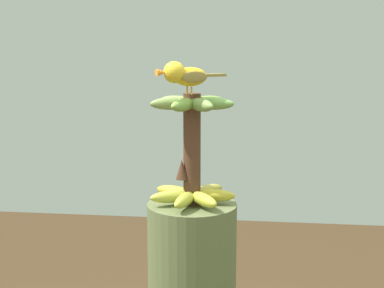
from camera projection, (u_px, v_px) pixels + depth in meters
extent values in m
cylinder|color=#4C2D1E|center=(192.00, 150.00, 1.63)|extent=(0.05, 0.05, 0.34)
ellipsoid|color=gold|center=(175.00, 192.00, 1.69)|extent=(0.09, 0.14, 0.04)
ellipsoid|color=gold|center=(172.00, 196.00, 1.64)|extent=(0.09, 0.14, 0.04)
ellipsoid|color=#ADB037|center=(185.00, 200.00, 1.60)|extent=(0.14, 0.07, 0.04)
ellipsoid|color=gold|center=(203.00, 199.00, 1.60)|extent=(0.13, 0.11, 0.04)
ellipsoid|color=gold|center=(212.00, 195.00, 1.65)|extent=(0.04, 0.14, 0.04)
ellipsoid|color=#ACA43B|center=(206.00, 191.00, 1.70)|extent=(0.13, 0.12, 0.04)
ellipsoid|color=gold|center=(190.00, 190.00, 1.72)|extent=(0.14, 0.07, 0.04)
ellipsoid|color=#7A9747|center=(177.00, 102.00, 1.64)|extent=(0.10, 0.14, 0.04)
ellipsoid|color=#78924C|center=(173.00, 103.00, 1.60)|extent=(0.08, 0.14, 0.04)
ellipsoid|color=#78A142|center=(184.00, 105.00, 1.56)|extent=(0.14, 0.08, 0.04)
ellipsoid|color=#739349|center=(201.00, 105.00, 1.56)|extent=(0.14, 0.11, 0.04)
ellipsoid|color=#6F9E4B|center=(211.00, 103.00, 1.60)|extent=(0.05, 0.14, 0.04)
ellipsoid|color=olive|center=(207.00, 102.00, 1.64)|extent=(0.13, 0.12, 0.04)
ellipsoid|color=#6B9B45|center=(192.00, 101.00, 1.66)|extent=(0.14, 0.05, 0.04)
cone|color=brown|center=(189.00, 150.00, 1.67)|extent=(0.04, 0.04, 0.06)
cone|color=#4C2D1E|center=(182.00, 169.00, 1.63)|extent=(0.04, 0.04, 0.06)
cylinder|color=#C68933|center=(187.00, 90.00, 1.57)|extent=(0.01, 0.01, 0.02)
cylinder|color=#C68933|center=(192.00, 91.00, 1.55)|extent=(0.01, 0.01, 0.02)
ellipsoid|color=gold|center=(189.00, 77.00, 1.55)|extent=(0.10, 0.11, 0.05)
ellipsoid|color=olive|center=(187.00, 76.00, 1.57)|extent=(0.05, 0.07, 0.03)
ellipsoid|color=olive|center=(195.00, 77.00, 1.53)|extent=(0.05, 0.07, 0.03)
cube|color=olive|center=(214.00, 75.00, 1.59)|extent=(0.06, 0.07, 0.01)
sphere|color=gold|center=(174.00, 72.00, 1.53)|extent=(0.06, 0.06, 0.06)
sphere|color=black|center=(175.00, 71.00, 1.50)|extent=(0.01, 0.01, 0.01)
cone|color=orange|center=(162.00, 72.00, 1.51)|extent=(0.03, 0.04, 0.02)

